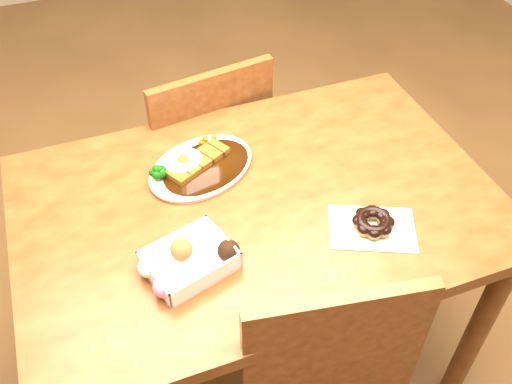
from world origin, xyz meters
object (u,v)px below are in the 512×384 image
object	(u,v)px
donut_box	(188,261)
chair_far	(201,153)
table	(258,226)
pon_de_ring	(373,223)
katsu_curry_plate	(199,165)

from	to	relation	value
donut_box	chair_far	bearing A→B (deg)	72.65
table	pon_de_ring	size ratio (longest dim) A/B	4.89
table	chair_far	bearing A→B (deg)	90.86
chair_far	donut_box	distance (m)	0.78
chair_far	pon_de_ring	world-z (taller)	chair_far
pon_de_ring	chair_far	bearing A→B (deg)	107.65
chair_far	pon_de_ring	distance (m)	0.81
table	chair_far	world-z (taller)	chair_far
pon_de_ring	table	bearing A→B (deg)	139.97
chair_far	donut_box	xyz separation A→B (m)	(-0.21, -0.68, 0.30)
pon_de_ring	katsu_curry_plate	bearing A→B (deg)	133.30
katsu_curry_plate	table	bearing A→B (deg)	-56.70
table	donut_box	world-z (taller)	donut_box
donut_box	pon_de_ring	size ratio (longest dim) A/B	0.94
table	katsu_curry_plate	world-z (taller)	katsu_curry_plate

